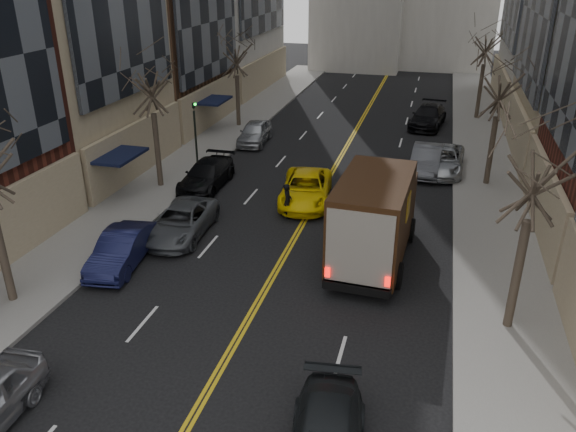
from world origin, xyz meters
name	(u,v)px	position (x,y,z in m)	size (l,w,h in m)	color
sidewalk_left	(206,149)	(-9.00, 27.00, 0.07)	(4.00, 66.00, 0.15)	slate
sidewalk_right	(487,173)	(9.00, 27.00, 0.07)	(4.00, 66.00, 0.15)	slate
tree_lf_mid	(149,67)	(-8.80, 20.00, 6.60)	(3.20, 3.20, 8.91)	#382D23
tree_lf_far	(236,45)	(-8.80, 33.00, 6.02)	(3.20, 3.20, 8.12)	#382D23
tree_rt_near	(541,149)	(8.80, 11.00, 6.45)	(3.20, 3.20, 8.71)	#382D23
tree_rt_mid	(503,75)	(8.80, 25.00, 6.17)	(3.20, 3.20, 8.32)	#382D23
tree_rt_far	(488,31)	(8.80, 40.00, 6.74)	(3.20, 3.20, 9.11)	#382D23
traffic_signal	(195,131)	(-7.39, 22.00, 2.82)	(0.29, 0.26, 4.70)	black
ups_truck	(375,218)	(3.68, 14.66, 1.95)	(3.19, 7.21, 3.88)	black
taxi	(306,189)	(-0.49, 20.07, 0.75)	(2.49, 5.39, 1.50)	yellow
pedestrian	(288,201)	(-0.89, 17.89, 0.88)	(0.65, 0.42, 1.77)	black
parked_lf_b	(121,249)	(-6.30, 11.55, 0.73)	(1.54, 4.42, 1.45)	#111436
parked_lf_c	(181,221)	(-5.10, 14.77, 0.69)	(2.30, 4.99, 1.39)	#4D5054
parked_lf_d	(207,175)	(-6.30, 20.68, 0.73)	(2.04, 5.01, 1.45)	black
parked_lf_e	(255,133)	(-6.30, 29.29, 0.76)	(1.78, 4.43, 1.51)	#B1B4B9
parked_rt_a	(426,160)	(5.40, 26.32, 0.79)	(1.68, 4.82, 1.59)	#4C4E53
parked_rt_b	(442,160)	(6.30, 26.73, 0.74)	(2.47, 5.35, 1.49)	#B6BABE
parked_rt_c	(428,116)	(5.10, 36.74, 0.80)	(2.23, 5.48, 1.59)	black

